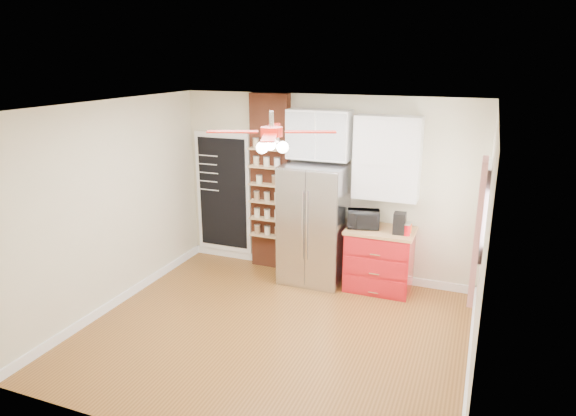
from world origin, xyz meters
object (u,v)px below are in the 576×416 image
at_px(red_cabinet, 379,259).
at_px(canister_left, 407,230).
at_px(pantry_jar_oats, 259,180).
at_px(coffee_maker, 400,223).
at_px(toaster_oven, 363,219).
at_px(ceiling_fan, 272,132).
at_px(fridge, 314,224).

distance_m(red_cabinet, canister_left, 0.65).
xyz_separation_m(red_cabinet, pantry_jar_oats, (-1.88, 0.08, 0.98)).
bearing_deg(red_cabinet, coffee_maker, -17.17).
bearing_deg(coffee_maker, toaster_oven, 168.60).
bearing_deg(ceiling_fan, toaster_oven, 68.24).
height_order(red_cabinet, pantry_jar_oats, pantry_jar_oats).
bearing_deg(toaster_oven, ceiling_fan, -125.82).
xyz_separation_m(ceiling_fan, canister_left, (1.29, 1.55, -1.45)).
xyz_separation_m(red_cabinet, ceiling_fan, (-0.92, -1.68, 1.97)).
distance_m(red_cabinet, ceiling_fan, 2.75).
height_order(ceiling_fan, pantry_jar_oats, ceiling_fan).
bearing_deg(coffee_maker, ceiling_fan, -129.64).
distance_m(toaster_oven, canister_left, 0.63).
bearing_deg(red_cabinet, ceiling_fan, -118.71).
bearing_deg(fridge, canister_left, -3.21).
height_order(fridge, canister_left, fridge).
relative_size(fridge, pantry_jar_oats, 15.03).
height_order(ceiling_fan, coffee_maker, ceiling_fan).
bearing_deg(red_cabinet, pantry_jar_oats, 177.62).
distance_m(red_cabinet, coffee_maker, 0.65).
distance_m(fridge, pantry_jar_oats, 1.08).
distance_m(toaster_oven, coffee_maker, 0.52).
relative_size(toaster_oven, canister_left, 2.92).
height_order(fridge, red_cabinet, fridge).
height_order(coffee_maker, pantry_jar_oats, pantry_jar_oats).
distance_m(fridge, coffee_maker, 1.24).
bearing_deg(red_cabinet, toaster_oven, -178.51).
height_order(toaster_oven, canister_left, toaster_oven).
bearing_deg(canister_left, toaster_oven, 169.21).
distance_m(fridge, red_cabinet, 1.06).
distance_m(toaster_oven, pantry_jar_oats, 1.69).
relative_size(fridge, ceiling_fan, 1.25).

